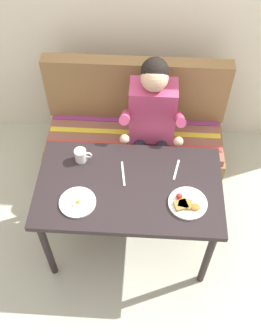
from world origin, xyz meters
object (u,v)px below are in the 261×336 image
plate_breakfast (187,203)px  knife (123,173)px  fork (176,170)px  plate_eggs (78,202)px  coffee_mug (81,155)px  couch (135,140)px  table (129,193)px  person (152,120)px

plate_breakfast → knife: size_ratio=1.21×
fork → plate_eggs: bearing=-142.0°
coffee_mug → knife: size_ratio=0.59×
couch → coffee_mug: (-0.33, -0.57, 0.45)m
plate_eggs → couch: bearing=71.3°
plate_breakfast → fork: plate_breakfast is taller
table → couch: bearing=90.0°
table → knife: knife is taller
table → fork: (0.30, 0.14, 0.08)m
couch → plate_breakfast: couch is taller
couch → plate_breakfast: 1.05m
couch → plate_breakfast: size_ratio=5.94×
couch → fork: size_ratio=8.47×
plate_eggs → coffee_mug: (-0.02, 0.35, 0.04)m
table → person: person is taller
person → plate_breakfast: bearing=-72.0°
couch → person: (0.13, -0.17, 0.41)m
couch → plate_eggs: couch is taller
fork → coffee_mug: bearing=-172.3°
coffee_mug → knife: (0.29, -0.10, -0.05)m
table → couch: size_ratio=0.83×
table → plate_eggs: 0.36m
person → fork: (0.17, -0.45, -0.01)m
table → couch: (0.00, 0.76, -0.32)m
table → plate_breakfast: bearing=-18.9°
plate_eggs → knife: size_ratio=1.15×
table → coffee_mug: coffee_mug is taller
person → coffee_mug: bearing=-139.7°
table → plate_breakfast: (0.36, -0.12, 0.10)m
couch → knife: couch is taller
table → coffee_mug: size_ratio=10.17×
table → coffee_mug: 0.41m
fork → knife: size_ratio=0.85×
table → fork: bearing=25.4°
plate_eggs → knife: 0.36m
plate_breakfast → coffee_mug: size_ratio=2.05×
couch → plate_breakfast: (0.36, -0.89, 0.41)m
plate_breakfast → plate_eggs: 0.68m
fork → person: bearing=123.3°
fork → knife: 0.35m
table → plate_eggs: bearing=-153.6°
couch → table: bearing=-90.0°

